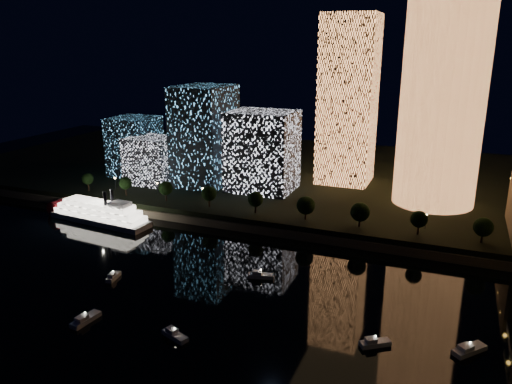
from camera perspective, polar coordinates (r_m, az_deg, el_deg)
ground at (r=112.23m, az=-2.96°, el=-20.57°), size 520.00×520.00×0.00m
far_bank at (r=252.32m, az=12.52°, el=1.25°), size 420.00×160.00×5.00m
seawall at (r=179.84m, az=8.15°, el=-5.17°), size 420.00×6.00×3.00m
tower_cylindrical at (r=208.96m, az=20.62°, el=10.61°), size 34.00×34.00×88.95m
tower_rectangular at (r=234.05m, az=10.49°, el=10.24°), size 23.73×23.73×75.51m
midrise_blocks at (r=231.02m, az=-6.07°, el=5.37°), size 92.74×32.94×44.75m
riverboat at (r=207.13m, az=-17.85°, el=-2.23°), size 47.84×14.04×14.21m
motorboats at (r=120.05m, az=-1.03°, el=-17.30°), size 116.49×62.74×2.78m
esplanade_trees at (r=187.66m, az=2.64°, el=-1.16°), size 165.80×6.93×8.96m
street_lamps at (r=198.05m, az=-0.47°, el=-0.62°), size 132.70×0.70×5.65m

